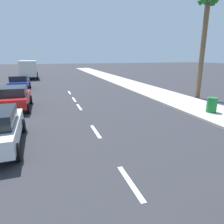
{
  "coord_description": "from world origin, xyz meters",
  "views": [
    {
      "loc": [
        -2.07,
        2.93,
        3.56
      ],
      "look_at": [
        0.63,
        11.36,
        1.1
      ],
      "focal_mm": 32.62,
      "sensor_mm": 36.0,
      "label": 1
    }
  ],
  "objects_px": {
    "delivery_truck": "(28,69)",
    "palm_tree_mid": "(206,18)",
    "parked_car_red": "(15,97)",
    "parked_car_blue": "(19,82)",
    "trash_bin_near": "(212,105)"
  },
  "relations": [
    {
      "from": "parked_car_red",
      "to": "trash_bin_near",
      "type": "relative_size",
      "value": 4.44
    },
    {
      "from": "parked_car_red",
      "to": "parked_car_blue",
      "type": "distance_m",
      "value": 8.61
    },
    {
      "from": "palm_tree_mid",
      "to": "trash_bin_near",
      "type": "distance_m",
      "value": 7.62
    },
    {
      "from": "parked_car_blue",
      "to": "trash_bin_near",
      "type": "xyz_separation_m",
      "value": [
        12.42,
        -13.69,
        -0.24
      ]
    },
    {
      "from": "parked_car_red",
      "to": "delivery_truck",
      "type": "relative_size",
      "value": 0.65
    },
    {
      "from": "delivery_truck",
      "to": "palm_tree_mid",
      "type": "distance_m",
      "value": 26.06
    },
    {
      "from": "parked_car_blue",
      "to": "delivery_truck",
      "type": "relative_size",
      "value": 0.69
    },
    {
      "from": "parked_car_blue",
      "to": "delivery_truck",
      "type": "distance_m",
      "value": 11.53
    },
    {
      "from": "trash_bin_near",
      "to": "parked_car_red",
      "type": "bearing_deg",
      "value": 156.6
    },
    {
      "from": "parked_car_blue",
      "to": "palm_tree_mid",
      "type": "relative_size",
      "value": 0.51
    },
    {
      "from": "delivery_truck",
      "to": "trash_bin_near",
      "type": "bearing_deg",
      "value": -66.39
    },
    {
      "from": "parked_car_red",
      "to": "delivery_truck",
      "type": "height_order",
      "value": "delivery_truck"
    },
    {
      "from": "parked_car_red",
      "to": "palm_tree_mid",
      "type": "distance_m",
      "value": 15.38
    },
    {
      "from": "palm_tree_mid",
      "to": "delivery_truck",
      "type": "bearing_deg",
      "value": 125.24
    },
    {
      "from": "delivery_truck",
      "to": "parked_car_blue",
      "type": "bearing_deg",
      "value": -93.17
    }
  ]
}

